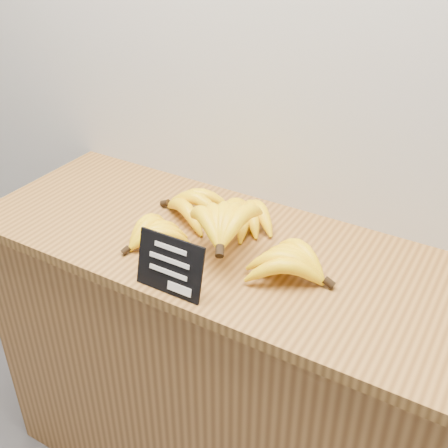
# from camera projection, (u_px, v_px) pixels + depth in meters

# --- Properties ---
(counter) EXTENTS (1.42, 0.50, 0.90)m
(counter) POSITION_uv_depth(u_px,v_px,m) (233.00, 378.00, 1.68)
(counter) COLOR olive
(counter) RESTS_ON ground
(counter_top) EXTENTS (1.41, 0.54, 0.03)m
(counter_top) POSITION_uv_depth(u_px,v_px,m) (234.00, 250.00, 1.43)
(counter_top) COLOR olive
(counter_top) RESTS_ON counter
(chalkboard_sign) EXTENTS (0.17, 0.04, 0.13)m
(chalkboard_sign) POSITION_uv_depth(u_px,v_px,m) (170.00, 266.00, 1.24)
(chalkboard_sign) COLOR black
(chalkboard_sign) RESTS_ON counter_top
(banana_pile) EXTENTS (0.58, 0.37, 0.13)m
(banana_pile) POSITION_uv_depth(u_px,v_px,m) (224.00, 226.00, 1.41)
(banana_pile) COLOR yellow
(banana_pile) RESTS_ON counter_top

